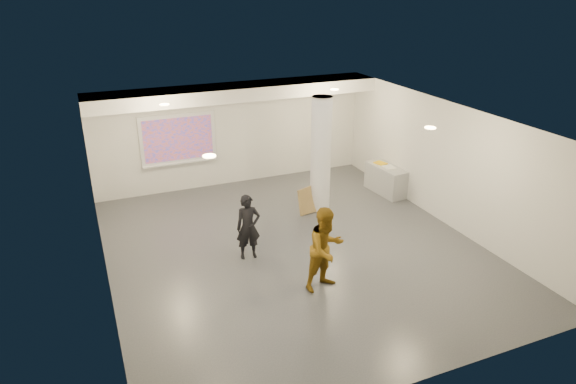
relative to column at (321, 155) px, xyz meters
name	(u,v)px	position (x,y,z in m)	size (l,w,h in m)	color
floor	(295,249)	(-1.50, -1.80, -1.50)	(8.00, 9.00, 0.01)	#3A3D42
ceiling	(296,120)	(-1.50, -1.80, 1.50)	(8.00, 9.00, 0.01)	silver
wall_back	(233,134)	(-1.50, 2.70, 0.00)	(8.00, 0.01, 3.00)	silver
wall_front	(424,300)	(-1.50, -6.30, 0.00)	(8.00, 0.01, 3.00)	silver
wall_left	(99,219)	(-5.50, -1.80, 0.00)	(0.01, 9.00, 3.00)	silver
wall_right	(446,164)	(2.50, -1.80, 0.00)	(0.01, 9.00, 3.00)	silver
soffit_band	(237,92)	(-1.50, 2.15, 1.32)	(8.00, 1.10, 0.36)	white
downlight_nw	(164,105)	(-3.70, 0.70, 1.48)	(0.22, 0.22, 0.02)	#EDC584
downlight_ne	(334,90)	(0.70, 0.70, 1.48)	(0.22, 0.22, 0.02)	#EDC584
downlight_sw	(209,156)	(-3.70, -3.30, 1.48)	(0.22, 0.22, 0.02)	#EDC584
downlight_se	(430,128)	(0.70, -3.30, 1.48)	(0.22, 0.22, 0.02)	#EDC584
column	(321,155)	(0.00, 0.00, 0.00)	(0.52, 0.52, 3.00)	silver
projection_screen	(178,139)	(-3.10, 2.65, 0.03)	(2.10, 0.13, 1.42)	white
credenza	(386,180)	(2.22, 0.25, -1.11)	(0.56, 1.34, 0.78)	gray
papers_stack	(389,167)	(2.22, 0.16, -0.71)	(0.28, 0.36, 0.02)	silver
postit_pad	(381,163)	(2.17, 0.52, -0.70)	(0.25, 0.34, 0.03)	#E2AF0B
cardboard_back	(308,200)	(-0.39, -0.09, -1.16)	(0.63, 0.06, 0.68)	olive
cardboard_front	(310,203)	(-0.32, -0.11, -1.25)	(0.46, 0.05, 0.51)	olive
woman	(248,227)	(-2.56, -1.72, -0.77)	(0.53, 0.35, 1.46)	black
man	(326,249)	(-1.56, -3.42, -0.65)	(0.83, 0.64, 1.70)	#845C14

